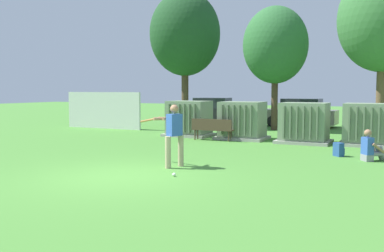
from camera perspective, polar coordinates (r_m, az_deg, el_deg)
ground_plane at (r=10.95m, az=-9.25°, el=-6.58°), size 96.00×96.00×0.00m
fence_panel at (r=24.37m, az=-11.60°, el=2.04°), size 4.80×0.12×2.00m
transformer_west at (r=19.98m, az=-0.39°, el=0.93°), size 2.10×1.70×1.62m
transformer_mid_west at (r=18.83m, az=6.62°, el=0.66°), size 2.10×1.70×1.62m
transformer_mid_east at (r=17.96m, az=14.54°, el=0.33°), size 2.10×1.70×1.62m
transformer_east at (r=17.92m, az=22.26°, el=0.11°), size 2.10×1.70×1.62m
park_bench at (r=18.23m, az=2.67°, el=-0.25°), size 1.81×0.44×0.92m
batter at (r=11.99m, az=-2.51°, el=-0.81°), size 1.59×0.82×1.74m
sports_ball at (r=10.83m, az=-2.38°, el=-6.41°), size 0.09×0.09×0.09m
seated_spectator at (r=14.12m, az=22.42°, el=-2.76°), size 0.77×0.69×0.96m
backpack at (r=14.76m, az=18.75°, el=-2.97°), size 0.38×0.38×0.44m
tree_left at (r=25.31m, az=-0.94°, el=11.98°), size 4.04×4.04×7.72m
tree_center_left at (r=23.42m, az=10.91°, el=10.37°), size 3.39×3.39×6.47m
tree_center_right at (r=22.18m, az=23.88°, el=12.70°), size 4.07×4.07×7.78m
parked_car_leftmost at (r=27.46m, az=2.51°, el=1.93°), size 4.32×2.18×1.62m
parked_car_left_of_center at (r=25.76m, az=13.98°, el=1.59°), size 4.22×1.96×1.62m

